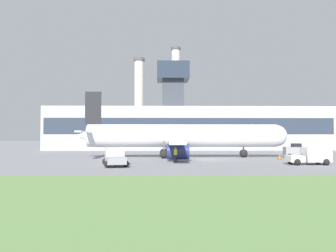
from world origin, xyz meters
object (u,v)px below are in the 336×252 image
Objects in this scene: pushback_tug at (296,151)px; baggage_truck at (311,156)px; airplane at (180,137)px; ground_crew_person at (176,155)px; fuel_truck at (115,157)px.

pushback_tug is 10.87m from baggage_truck.
airplane reaches higher than ground_crew_person.
pushback_tug reaches higher than ground_crew_person.
fuel_truck is (-21.08, -0.80, 0.02)m from baggage_truck.
pushback_tug is 18.58m from ground_crew_person.
pushback_tug is 0.79× the size of baggage_truck.
ground_crew_person is at bearing -158.46° from pushback_tug.
pushback_tug is at bearing -7.55° from airplane.
airplane is at bearing 83.61° from ground_crew_person.
baggage_truck is 14.97m from ground_crew_person.
baggage_truck is 2.49× the size of ground_crew_person.
fuel_truck is 3.12× the size of ground_crew_person.
ground_crew_person is (-1.01, -8.98, -2.13)m from airplane.
fuel_truck is 7.95m from ground_crew_person.
fuel_truck is (-7.57, -13.46, -2.11)m from airplane.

